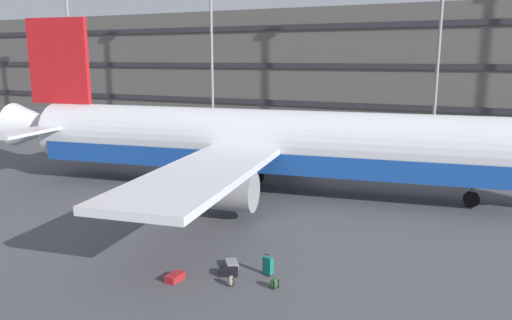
# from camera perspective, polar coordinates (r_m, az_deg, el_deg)

# --- Properties ---
(ground_plane) EXTENTS (600.00, 600.00, 0.00)m
(ground_plane) POSITION_cam_1_polar(r_m,az_deg,el_deg) (34.88, -6.31, -2.51)
(ground_plane) COLOR #4C4C51
(terminal_structure) EXTENTS (147.23, 21.39, 14.92)m
(terminal_structure) POSITION_cam_1_polar(r_m,az_deg,el_deg) (75.83, 11.26, 10.69)
(terminal_structure) COLOR #605B56
(terminal_structure) RESTS_ON ground_plane
(airliner) EXTENTS (38.71, 31.28, 11.25)m
(airliner) POSITION_cam_1_polar(r_m,az_deg,el_deg) (31.80, 0.81, 1.94)
(airliner) COLOR silver
(airliner) RESTS_ON ground_plane
(light_mast_far_left) EXTENTS (1.80, 0.50, 19.25)m
(light_mast_far_left) POSITION_cam_1_polar(r_m,az_deg,el_deg) (78.75, -20.70, 12.98)
(light_mast_far_left) COLOR gray
(light_mast_far_left) RESTS_ON ground_plane
(light_mast_left) EXTENTS (1.80, 0.50, 22.70)m
(light_mast_left) POSITION_cam_1_polar(r_m,az_deg,el_deg) (64.60, -5.19, 15.68)
(light_mast_left) COLOR gray
(light_mast_left) RESTS_ON ground_plane
(light_mast_center_left) EXTENTS (1.80, 0.50, 22.70)m
(light_mast_center_left) POSITION_cam_1_polar(r_m,az_deg,el_deg) (56.57, 20.56, 15.58)
(light_mast_center_left) COLOR gray
(light_mast_center_left) RESTS_ON ground_plane
(suitcase_red) EXTENTS (0.87, 0.72, 0.27)m
(suitcase_red) POSITION_cam_1_polar(r_m,az_deg,el_deg) (20.29, -3.17, -12.73)
(suitcase_red) COLOR black
(suitcase_red) RESTS_ON ground_plane
(suitcase_purple) EXTENTS (0.51, 0.83, 0.27)m
(suitcase_purple) POSITION_cam_1_polar(r_m,az_deg,el_deg) (20.06, -9.33, -13.17)
(suitcase_purple) COLOR #B21E23
(suitcase_purple) RESTS_ON ground_plane
(suitcase_navy) EXTENTS (0.45, 0.33, 0.89)m
(suitcase_navy) POSITION_cam_1_polar(r_m,az_deg,el_deg) (20.17, 1.38, -12.04)
(suitcase_navy) COLOR #147266
(suitcase_navy) RESTS_ON ground_plane
(suitcase_scuffed) EXTENTS (0.80, 0.86, 0.25)m
(suitcase_scuffed) POSITION_cam_1_polar(r_m,az_deg,el_deg) (21.01, -2.80, -11.86)
(suitcase_scuffed) COLOR gray
(suitcase_scuffed) RESTS_ON ground_plane
(backpack_small) EXTENTS (0.42, 0.45, 0.45)m
(backpack_small) POSITION_cam_1_polar(r_m,az_deg,el_deg) (19.20, 2.11, -14.01)
(backpack_small) COLOR #264C26
(backpack_small) RESTS_ON ground_plane
(backpack_silver) EXTENTS (0.35, 0.40, 0.47)m
(backpack_silver) POSITION_cam_1_polar(r_m,az_deg,el_deg) (19.38, -2.94, -13.73)
(backpack_silver) COLOR gray
(backpack_silver) RESTS_ON ground_plane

